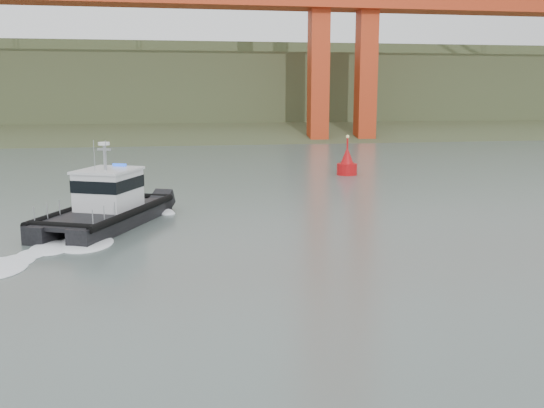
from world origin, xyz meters
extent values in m
plane|color=slate|center=(0.00, 0.00, 0.00)|extent=(400.00, 400.00, 0.00)
cube|color=#3E4D2C|center=(0.00, 92.00, 0.00)|extent=(500.00, 44.72, 16.25)
cube|color=#3E4D2C|center=(0.00, 120.00, 6.00)|extent=(500.00, 70.00, 18.00)
cube|color=#3E4D2C|center=(0.00, 145.00, 11.00)|extent=(500.00, 60.00, 16.00)
cube|color=black|center=(-11.52, 16.39, 0.42)|extent=(5.68, 10.55, 1.20)
cube|color=black|center=(-9.06, 15.28, 0.42)|extent=(5.68, 10.55, 1.20)
cube|color=black|center=(-10.50, 15.38, 0.90)|extent=(7.53, 10.29, 0.25)
cube|color=silver|center=(-10.09, 16.29, 2.17)|extent=(4.20, 4.51, 2.30)
cube|color=black|center=(-10.09, 16.29, 2.58)|extent=(4.28, 4.58, 0.75)
cube|color=silver|center=(-10.09, 16.29, 3.39)|extent=(4.47, 4.77, 0.16)
cylinder|color=gray|center=(-10.21, 16.02, 4.21)|extent=(0.16, 0.16, 1.80)
cylinder|color=white|center=(-10.21, 16.02, 5.06)|extent=(0.70, 0.70, 0.18)
cylinder|color=#B80C0F|center=(11.12, 35.66, 0.45)|extent=(2.01, 2.01, 1.34)
cone|color=#B80C0F|center=(11.12, 35.66, 1.78)|extent=(1.56, 1.56, 2.01)
cylinder|color=#B80C0F|center=(11.12, 35.66, 3.12)|extent=(0.18, 0.18, 1.11)
sphere|color=#E5D87F|center=(11.12, 35.66, 3.79)|extent=(0.33, 0.33, 0.33)
camera|label=1|loc=(-6.46, -21.91, 8.19)|focal=40.00mm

